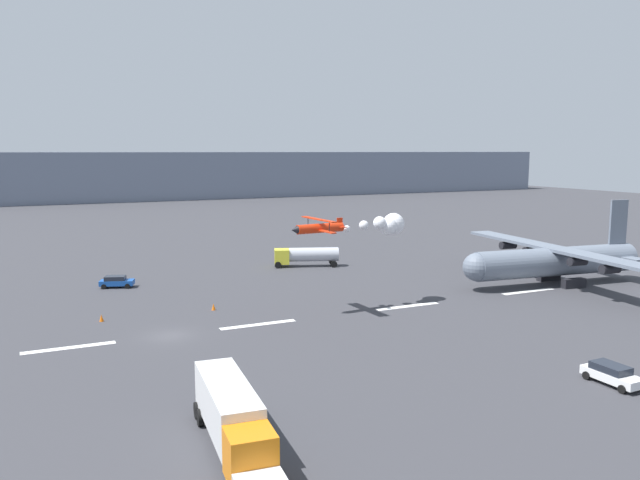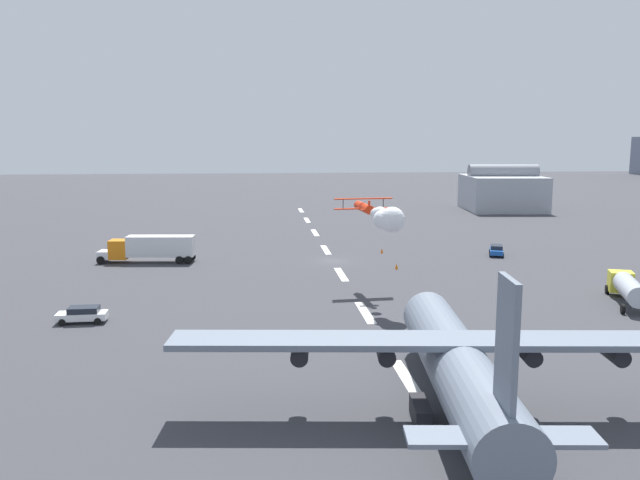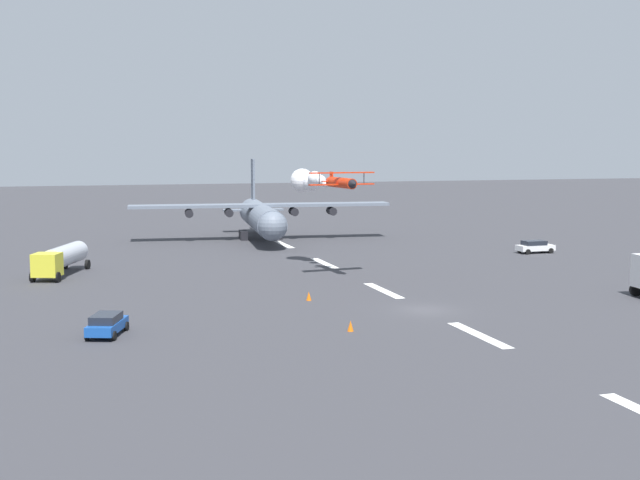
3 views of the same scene
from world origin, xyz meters
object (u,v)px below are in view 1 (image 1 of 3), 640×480
object	(u,v)px
semi_truck_orange	(233,418)
followme_car_yellow	(612,374)
fuel_tanker_truck	(305,255)
traffic_cone_far	(214,307)
stunt_biplane_red	(375,225)
cargo_transport_plane	(549,261)
traffic_cone_near	(101,318)
airport_staff_sedan	(116,281)

from	to	relation	value
semi_truck_orange	followme_car_yellow	bearing A→B (deg)	-3.40
semi_truck_orange	fuel_tanker_truck	size ratio (longest dim) A/B	1.33
traffic_cone_far	stunt_biplane_red	bearing A→B (deg)	-17.63
semi_truck_orange	traffic_cone_far	xyz separation A→B (m)	(7.89, 32.80, -1.73)
stunt_biplane_red	semi_truck_orange	distance (m)	37.84
semi_truck_orange	traffic_cone_far	bearing A→B (deg)	76.48
stunt_biplane_red	fuel_tanker_truck	size ratio (longest dim) A/B	1.46
stunt_biplane_red	semi_truck_orange	xyz separation A→B (m)	(-25.23, -27.29, -7.11)
cargo_transport_plane	semi_truck_orange	world-z (taller)	cargo_transport_plane
followme_car_yellow	semi_truck_orange	bearing A→B (deg)	176.60
followme_car_yellow	traffic_cone_near	distance (m)	48.08
semi_truck_orange	airport_staff_sedan	xyz separation A→B (m)	(-0.33, 49.46, -1.29)
cargo_transport_plane	traffic_cone_far	distance (m)	43.94
traffic_cone_near	traffic_cone_far	size ratio (longest dim) A/B	1.00
followme_car_yellow	traffic_cone_far	xyz separation A→B (m)	(-21.28, 34.53, -0.44)
stunt_biplane_red	airport_staff_sedan	xyz separation A→B (m)	(-25.56, 22.17, -8.41)
airport_staff_sedan	traffic_cone_far	world-z (taller)	airport_staff_sedan
stunt_biplane_red	airport_staff_sedan	world-z (taller)	stunt_biplane_red
airport_staff_sedan	traffic_cone_near	xyz separation A→B (m)	(-3.56, -16.29, -0.44)
cargo_transport_plane	stunt_biplane_red	bearing A→B (deg)	179.19
followme_car_yellow	airport_staff_sedan	bearing A→B (deg)	119.95
cargo_transport_plane	airport_staff_sedan	size ratio (longest dim) A/B	7.84
fuel_tanker_truck	traffic_cone_far	bearing A→B (deg)	-134.93
traffic_cone_far	traffic_cone_near	bearing A→B (deg)	178.18
semi_truck_orange	airport_staff_sedan	world-z (taller)	semi_truck_orange
followme_car_yellow	airport_staff_sedan	size ratio (longest dim) A/B	1.00
stunt_biplane_red	traffic_cone_far	size ratio (longest dim) A/B	19.44
semi_truck_orange	traffic_cone_far	world-z (taller)	semi_truck_orange
stunt_biplane_red	cargo_transport_plane	bearing A→B (deg)	-0.81
airport_staff_sedan	stunt_biplane_red	bearing A→B (deg)	-40.93
cargo_transport_plane	stunt_biplane_red	world-z (taller)	cargo_transport_plane
semi_truck_orange	traffic_cone_far	size ratio (longest dim) A/B	17.70
fuel_tanker_truck	traffic_cone_far	xyz separation A→B (m)	(-19.91, -19.96, -1.37)
fuel_tanker_truck	followme_car_yellow	distance (m)	54.52
cargo_transport_plane	stunt_biplane_red	size ratio (longest dim) A/B	2.45
stunt_biplane_red	followme_car_yellow	xyz separation A→B (m)	(3.93, -29.02, -8.41)
followme_car_yellow	traffic_cone_near	bearing A→B (deg)	133.45
followme_car_yellow	traffic_cone_near	xyz separation A→B (m)	(-33.06, 34.91, -0.44)
traffic_cone_far	airport_staff_sedan	bearing A→B (deg)	116.26
semi_truck_orange	airport_staff_sedan	distance (m)	49.48
traffic_cone_near	traffic_cone_far	bearing A→B (deg)	-1.82
cargo_transport_plane	traffic_cone_near	size ratio (longest dim) A/B	47.66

